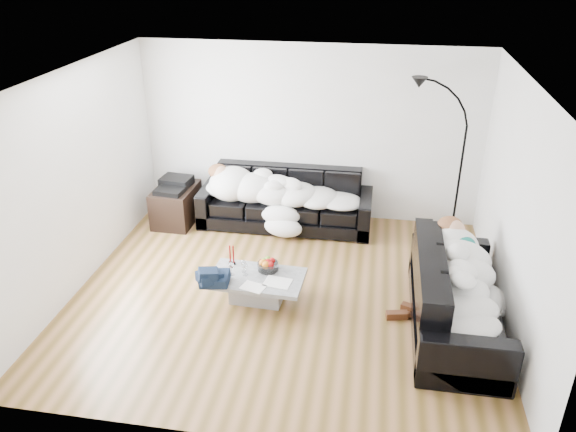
% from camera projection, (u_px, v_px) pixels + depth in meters
% --- Properties ---
extents(ground, '(5.00, 5.00, 0.00)m').
position_uv_depth(ground, '(284.00, 293.00, 6.83)').
color(ground, brown).
rests_on(ground, ground).
extents(wall_back, '(5.00, 0.02, 2.60)m').
position_uv_depth(wall_back, '(310.00, 134.00, 8.24)').
color(wall_back, silver).
rests_on(wall_back, ground).
extents(wall_left, '(0.02, 4.50, 2.60)m').
position_uv_depth(wall_left, '(75.00, 181.00, 6.62)').
color(wall_left, silver).
rests_on(wall_left, ground).
extents(wall_right, '(0.02, 4.50, 2.60)m').
position_uv_depth(wall_right, '(518.00, 212.00, 5.88)').
color(wall_right, silver).
rests_on(wall_right, ground).
extents(ceiling, '(5.00, 5.00, 0.00)m').
position_uv_depth(ceiling, '(283.00, 79.00, 5.68)').
color(ceiling, white).
rests_on(ceiling, ground).
extents(sofa_back, '(2.53, 0.88, 0.83)m').
position_uv_depth(sofa_back, '(285.00, 199.00, 8.29)').
color(sofa_back, black).
rests_on(sofa_back, ground).
extents(sofa_right, '(0.92, 2.15, 0.87)m').
position_uv_depth(sofa_right, '(458.00, 293.00, 6.06)').
color(sofa_right, black).
rests_on(sofa_right, ground).
extents(sleeper_back, '(2.14, 0.74, 0.43)m').
position_uv_depth(sleeper_back, '(285.00, 187.00, 8.14)').
color(sleeper_back, silver).
rests_on(sleeper_back, sofa_back).
extents(sleeper_right, '(0.78, 1.84, 0.45)m').
position_uv_depth(sleeper_right, '(460.00, 276.00, 5.97)').
color(sleeper_right, silver).
rests_on(sleeper_right, sofa_right).
extents(teal_cushion, '(0.42, 0.38, 0.20)m').
position_uv_depth(teal_cushion, '(450.00, 240.00, 6.53)').
color(teal_cushion, '#0F6A5E').
rests_on(teal_cushion, sofa_right).
extents(coffee_table, '(1.13, 0.69, 0.32)m').
position_uv_depth(coffee_table, '(257.00, 288.00, 6.64)').
color(coffee_table, '#939699').
rests_on(coffee_table, ground).
extents(fruit_bowl, '(0.27, 0.27, 0.15)m').
position_uv_depth(fruit_bowl, '(268.00, 264.00, 6.67)').
color(fruit_bowl, white).
rests_on(fruit_bowl, coffee_table).
extents(wine_glass_a, '(0.08, 0.08, 0.16)m').
position_uv_depth(wine_glass_a, '(244.00, 266.00, 6.63)').
color(wine_glass_a, white).
rests_on(wine_glass_a, coffee_table).
extents(wine_glass_b, '(0.09, 0.09, 0.17)m').
position_uv_depth(wine_glass_b, '(231.00, 269.00, 6.57)').
color(wine_glass_b, white).
rests_on(wine_glass_b, coffee_table).
extents(wine_glass_c, '(0.08, 0.08, 0.16)m').
position_uv_depth(wine_glass_c, '(245.00, 269.00, 6.56)').
color(wine_glass_c, white).
rests_on(wine_glass_c, coffee_table).
extents(candle_left, '(0.05, 0.05, 0.25)m').
position_uv_depth(candle_left, '(230.00, 255.00, 6.78)').
color(candle_left, maroon).
rests_on(candle_left, coffee_table).
extents(candle_right, '(0.05, 0.05, 0.25)m').
position_uv_depth(candle_right, '(233.00, 255.00, 6.76)').
color(candle_right, maroon).
rests_on(candle_right, coffee_table).
extents(newspaper_a, '(0.33, 0.27, 0.01)m').
position_uv_depth(newspaper_a, '(278.00, 282.00, 6.45)').
color(newspaper_a, silver).
rests_on(newspaper_a, coffee_table).
extents(newspaper_b, '(0.31, 0.26, 0.01)m').
position_uv_depth(newspaper_b, '(253.00, 287.00, 6.36)').
color(newspaper_b, silver).
rests_on(newspaper_b, coffee_table).
extents(navy_jacket, '(0.44, 0.42, 0.17)m').
position_uv_depth(navy_jacket, '(212.00, 272.00, 6.35)').
color(navy_jacket, black).
rests_on(navy_jacket, coffee_table).
extents(shoes, '(0.42, 0.31, 0.09)m').
position_uv_depth(shoes, '(404.00, 312.00, 6.41)').
color(shoes, '#472311').
rests_on(shoes, ground).
extents(av_cabinet, '(0.58, 0.82, 0.55)m').
position_uv_depth(av_cabinet, '(176.00, 205.00, 8.44)').
color(av_cabinet, black).
rests_on(av_cabinet, ground).
extents(stereo, '(0.47, 0.38, 0.13)m').
position_uv_depth(stereo, '(174.00, 184.00, 8.29)').
color(stereo, black).
rests_on(stereo, av_cabinet).
extents(floor_lamp, '(0.75, 0.36, 1.99)m').
position_uv_depth(floor_lamp, '(461.00, 170.00, 7.79)').
color(floor_lamp, black).
rests_on(floor_lamp, ground).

